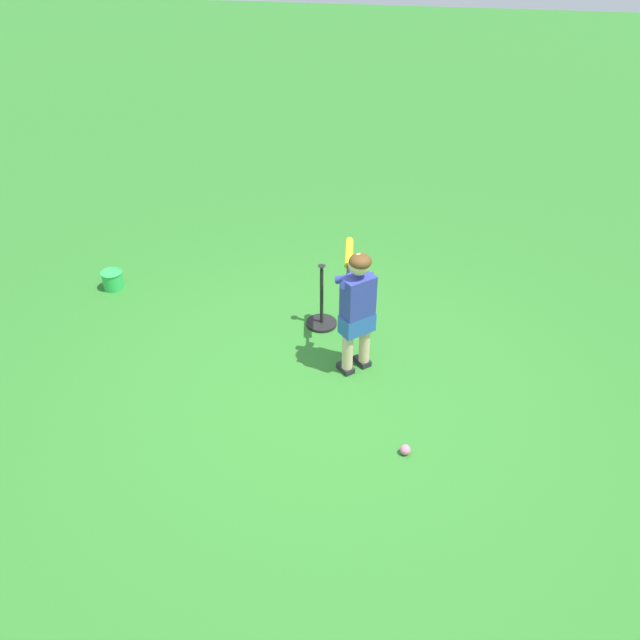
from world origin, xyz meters
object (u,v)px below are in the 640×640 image
object	(u,v)px
batting_tee	(322,315)
toy_bucket	(113,280)
child_batter	(357,301)
play_ball_far_left	(405,450)

from	to	relation	value
batting_tee	toy_bucket	size ratio (longest dim) A/B	2.87
child_batter	play_ball_far_left	size ratio (longest dim) A/B	14.43
batting_tee	child_batter	bearing A→B (deg)	-144.91
batting_tee	toy_bucket	distance (m)	2.18
toy_bucket	batting_tee	bearing A→B (deg)	-96.27
child_batter	batting_tee	xyz separation A→B (m)	(0.55, 0.38, -0.55)
play_ball_far_left	toy_bucket	bearing A→B (deg)	60.80
child_batter	toy_bucket	bearing A→B (deg)	72.90
play_ball_far_left	child_batter	bearing A→B (deg)	28.48
child_batter	batting_tee	world-z (taller)	child_batter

